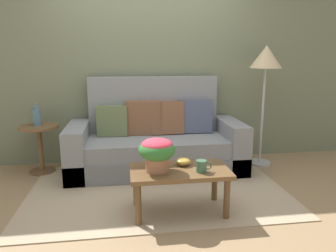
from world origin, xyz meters
name	(u,v)px	position (x,y,z in m)	size (l,w,h in m)	color
ground_plane	(158,190)	(0.00, 0.00, 0.00)	(14.00, 14.00, 0.00)	#997A56
wall_back	(147,56)	(0.00, 1.12, 1.41)	(6.40, 0.12, 2.82)	slate
area_rug	(157,189)	(0.00, 0.01, 0.01)	(2.69, 1.73, 0.01)	tan
couch	(156,142)	(0.06, 0.67, 0.35)	(2.13, 0.86, 1.15)	slate
coffee_table	(180,176)	(0.15, -0.50, 0.35)	(0.89, 0.49, 0.42)	brown
side_table	(40,140)	(-1.36, 0.75, 0.41)	(0.47, 0.47, 0.59)	brown
floor_lamp	(266,64)	(1.45, 0.66, 1.31)	(0.40, 0.40, 1.54)	#B2B2B7
potted_plant	(157,151)	(-0.06, -0.53, 0.60)	(0.32, 0.32, 0.30)	#A36B4C
coffee_mug	(202,166)	(0.33, -0.60, 0.47)	(0.14, 0.09, 0.10)	#3D664C
snack_bowl	(183,161)	(0.20, -0.41, 0.46)	(0.14, 0.14, 0.07)	gold
table_vase	(37,117)	(-1.37, 0.77, 0.70)	(0.10, 0.10, 0.26)	slate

